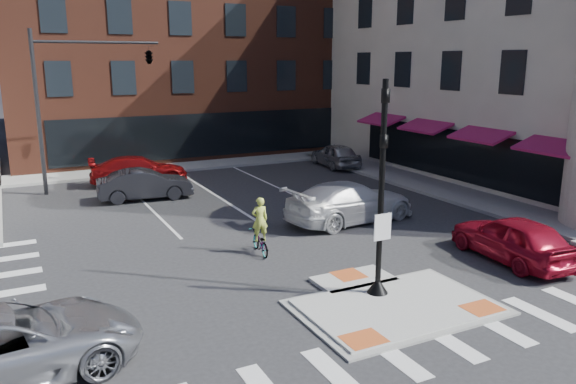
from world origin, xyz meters
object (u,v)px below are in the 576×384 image
red_sedan (513,238)px  white_pickup (350,202)px  cyclist (260,235)px  bg_car_dark (145,184)px  bg_car_silver (336,155)px  bg_car_red (139,170)px  silver_suv (3,346)px

red_sedan → white_pickup: 6.79m
cyclist → white_pickup: bearing=-152.5°
bg_car_dark → cyclist: bearing=-163.7°
bg_car_dark → cyclist: 9.74m
bg_car_silver → bg_car_red: (-12.05, 0.62, -0.00)m
bg_car_red → cyclist: cyclist is taller
bg_car_dark → silver_suv: bearing=162.4°
red_sedan → bg_car_red: red_sedan is taller
silver_suv → red_sedan: size_ratio=1.24×
white_pickup → bg_car_silver: 12.13m
red_sedan → bg_car_silver: bearing=-97.4°
bg_car_red → cyclist: bearing=-167.9°
white_pickup → bg_car_red: 12.88m
red_sedan → bg_car_dark: size_ratio=1.03×
silver_suv → bg_car_silver: (18.78, 17.43, -0.05)m
silver_suv → bg_car_red: 19.27m
silver_suv → white_pickup: white_pickup is taller
red_sedan → bg_car_red: (-8.53, 17.66, -0.04)m
bg_car_silver → bg_car_red: size_ratio=0.85×
bg_car_red → bg_car_silver: bearing=-86.4°
red_sedan → cyclist: size_ratio=2.28×
red_sedan → white_pickup: (-2.28, 6.39, 0.06)m
white_pickup → bg_car_silver: size_ratio=1.32×
red_sedan → bg_car_dark: (-9.03, 14.03, -0.05)m
red_sedan → bg_car_silver: 17.40m
red_sedan → white_pickup: white_pickup is taller
silver_suv → bg_car_dark: bearing=-31.2°
white_pickup → bg_car_red: bearing=22.8°
silver_suv → cyclist: bearing=-66.7°
bg_car_dark → bg_car_red: (0.51, 3.64, 0.01)m
bg_car_silver → bg_car_red: 12.07m
red_sedan → bg_car_silver: (3.53, 17.04, -0.03)m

